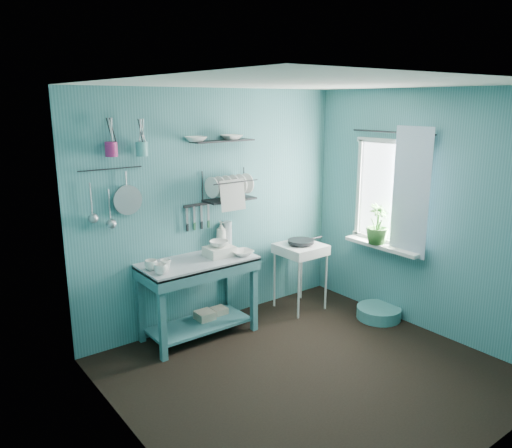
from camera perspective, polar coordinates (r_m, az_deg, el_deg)
floor at (r=4.69m, az=6.06°, el=-16.53°), size 3.20×3.20×0.00m
ceiling at (r=4.05m, az=7.00°, el=15.64°), size 3.20×3.20×0.00m
wall_back at (r=5.35m, az=-4.65°, el=1.77°), size 3.20×0.00×3.20m
wall_front at (r=3.34m, az=24.66°, el=-7.02°), size 3.20×0.00×3.20m
wall_left at (r=3.35m, az=-13.88°, el=-6.08°), size 0.00×3.00×3.00m
wall_right at (r=5.40m, az=18.88°, el=1.18°), size 0.00×3.00×3.00m
work_counter at (r=5.18m, az=-6.60°, el=-8.43°), size 1.20×0.66×0.82m
mug_left at (r=4.67m, az=-10.82°, el=-5.08°), size 0.12×0.12×0.10m
mug_mid at (r=4.80m, az=-10.29°, el=-4.57°), size 0.14×0.14×0.09m
mug_right at (r=4.80m, az=-11.89°, el=-4.62°), size 0.17×0.17×0.10m
wash_tub at (r=5.13m, az=-4.23°, el=-3.12°), size 0.28×0.22×0.10m
tub_bowl at (r=5.11m, az=-4.24°, el=-2.26°), size 0.20×0.19×0.06m
soap_bottle at (r=5.37m, az=-4.01°, el=-1.24°), size 0.12×0.12×0.30m
water_bottle at (r=5.44m, az=-3.25°, el=-1.13°), size 0.09×0.09×0.28m
counter_bowl at (r=5.14m, az=-1.56°, el=-3.32°), size 0.22×0.22×0.05m
hotplate_stand at (r=5.85m, az=5.06°, el=-5.99°), size 0.54×0.54×0.77m
frying_pan at (r=5.72m, az=5.15°, el=-1.99°), size 0.30×0.30×0.03m
knife_strip at (r=5.19m, az=-6.75°, el=2.19°), size 0.32×0.03×0.03m
dish_rack at (r=5.25m, az=-3.04°, el=4.43°), size 0.58×0.32×0.32m
upper_shelf at (r=5.19m, az=-3.82°, el=9.46°), size 0.70×0.20×0.02m
shelf_bowl_left at (r=5.01m, az=-6.91°, el=9.99°), size 0.22×0.22×0.05m
shelf_bowl_right at (r=5.24m, az=-2.81°, el=10.76°), size 0.21×0.21×0.05m
utensil_cup_magenta at (r=4.66m, az=-16.21°, el=8.21°), size 0.11×0.11×0.13m
utensil_cup_teal at (r=4.78m, az=-12.92°, el=8.37°), size 0.11×0.11×0.13m
colander at (r=4.81m, az=-14.46°, el=2.67°), size 0.28×0.03×0.28m
ladle_outer at (r=4.69m, az=-18.35°, el=2.68°), size 0.01×0.01×0.30m
ladle_inner at (r=4.76m, az=-16.41°, el=2.04°), size 0.01×0.01×0.30m
hook_rail at (r=4.73m, az=-16.29°, el=6.06°), size 0.60×0.01×0.01m
window_glass at (r=5.62m, az=15.13°, el=3.48°), size 0.00×1.10×1.10m
windowsill at (r=5.69m, az=14.23°, el=-2.46°), size 0.16×0.95×0.04m
curtain at (r=5.38m, az=17.25°, el=3.44°), size 0.00×1.35×1.35m
curtain_rod at (r=5.51m, az=15.26°, el=10.09°), size 0.02×1.05×0.02m
potted_plant at (r=5.64m, az=13.72°, el=-0.02°), size 0.26×0.26×0.44m
storage_tin_large at (r=5.38m, az=-5.86°, el=-11.00°), size 0.18×0.18×0.22m
storage_tin_small at (r=5.51m, az=-4.22°, el=-10.48°), size 0.15×0.15×0.20m
floor_basin at (r=5.83m, az=13.84°, el=-9.81°), size 0.49×0.49×0.13m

